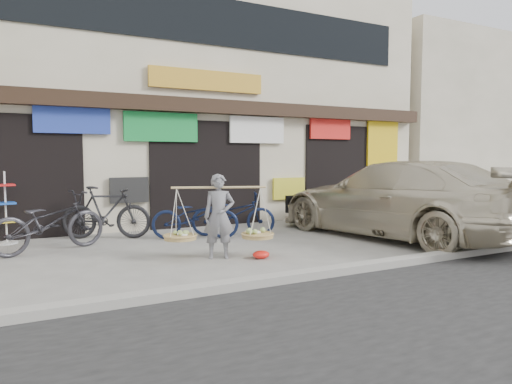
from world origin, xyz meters
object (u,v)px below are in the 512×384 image
bike_1 (106,212)px  street_vendor (219,220)px  suv (397,199)px  bike_0 (49,222)px  bike_3 (233,214)px  bike_2 (195,216)px  display_rack (6,215)px

bike_1 → street_vendor: bearing=-129.1°
bike_1 → suv: 6.39m
bike_0 → bike_3: 3.80m
street_vendor → bike_0: bearing=163.4°
bike_3 → bike_2: bearing=113.1°
street_vendor → bike_3: bearing=79.4°
street_vendor → bike_0: 3.28m
street_vendor → bike_3: 2.30m
suv → display_rack: size_ratio=4.14×
bike_0 → bike_2: bike_0 is taller
bike_0 → bike_3: bearing=-110.1°
suv → bike_0: bearing=-23.5°
suv → display_rack: suv is taller
bike_3 → suv: 3.65m
street_vendor → bike_3: size_ratio=0.98×
street_vendor → bike_1: bearing=136.6°
bike_1 → display_rack: display_rack is taller
bike_0 → display_rack: size_ratio=1.44×
bike_1 → display_rack: (-1.92, 0.31, 0.03)m
bike_1 → suv: (5.77, -2.73, 0.28)m
display_rack → street_vendor: bearing=-43.5°
bike_2 → display_rack: display_rack is taller
bike_0 → bike_1: size_ratio=1.12×
street_vendor → bike_1: 3.24m
bike_0 → bike_1: 1.51m
street_vendor → bike_1: street_vendor is taller
bike_2 → bike_3: 0.91m
bike_3 → display_rack: size_ratio=1.26×
bike_2 → suv: 4.46m
bike_2 → display_rack: bearing=94.5°
street_vendor → bike_2: street_vendor is taller
street_vendor → bike_1: size_ratio=0.96×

